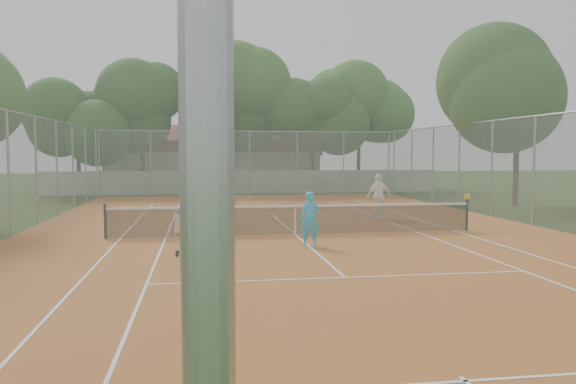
{
  "coord_description": "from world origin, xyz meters",
  "views": [
    {
      "loc": [
        -3.01,
        -17.82,
        2.67
      ],
      "look_at": [
        0.0,
        1.5,
        1.3
      ],
      "focal_mm": 35.0,
      "sensor_mm": 36.0,
      "label": 1
    }
  ],
  "objects": [
    {
      "name": "player_far_right",
      "position": [
        4.03,
        3.73,
        0.93
      ],
      "size": [
        1.14,
        0.65,
        1.82
      ],
      "primitive_type": "imported",
      "rotation": [
        0.0,
        0.0,
        3.34
      ],
      "color": "white",
      "rests_on": "court_pad"
    },
    {
      "name": "court_lines",
      "position": [
        0.0,
        0.0,
        0.02
      ],
      "size": [
        10.98,
        23.78,
        0.01
      ],
      "primitive_type": "cube",
      "color": "white",
      "rests_on": "court_pad"
    },
    {
      "name": "player_far_left",
      "position": [
        -2.74,
        3.16,
        0.8
      ],
      "size": [
        0.84,
        0.7,
        1.55
      ],
      "primitive_type": "imported",
      "rotation": [
        0.0,
        0.0,
        3.31
      ],
      "color": "#181A4A",
      "rests_on": "court_pad"
    },
    {
      "name": "court_pad",
      "position": [
        0.0,
        0.0,
        0.01
      ],
      "size": [
        18.0,
        34.0,
        0.02
      ],
      "primitive_type": "cube",
      "color": "#AE5921",
      "rests_on": "ground"
    },
    {
      "name": "player_near",
      "position": [
        0.04,
        -2.34,
        0.8
      ],
      "size": [
        0.63,
        0.48,
        1.56
      ],
      "primitive_type": "imported",
      "rotation": [
        0.0,
        0.0,
        -0.2
      ],
      "color": "#1AA5E4",
      "rests_on": "court_pad"
    },
    {
      "name": "tennis_net",
      "position": [
        0.0,
        0.0,
        0.51
      ],
      "size": [
        11.88,
        0.1,
        0.98
      ],
      "primitive_type": "cube",
      "color": "black",
      "rests_on": "court_pad"
    },
    {
      "name": "ball_hopper",
      "position": [
        -3.43,
        -3.26,
        0.57
      ],
      "size": [
        0.62,
        0.62,
        1.11
      ],
      "primitive_type": "cube",
      "rotation": [
        0.0,
        0.0,
        0.18
      ],
      "color": "silver",
      "rests_on": "court_pad"
    },
    {
      "name": "boundary_wall",
      "position": [
        0.0,
        19.0,
        0.75
      ],
      "size": [
        26.0,
        0.3,
        1.5
      ],
      "primitive_type": "cube",
      "color": "silver",
      "rests_on": "ground"
    },
    {
      "name": "perimeter_fence",
      "position": [
        0.0,
        0.0,
        2.0
      ],
      "size": [
        18.0,
        34.0,
        4.0
      ],
      "primitive_type": "cube",
      "color": "slate",
      "rests_on": "ground"
    },
    {
      "name": "ground",
      "position": [
        0.0,
        0.0,
        0.0
      ],
      "size": [
        120.0,
        120.0,
        0.0
      ],
      "primitive_type": "plane",
      "color": "#19340E",
      "rests_on": "ground"
    },
    {
      "name": "tropical_trees",
      "position": [
        0.0,
        22.0,
        5.0
      ],
      "size": [
        29.0,
        19.0,
        10.0
      ],
      "primitive_type": "cube",
      "color": "#16360D",
      "rests_on": "ground"
    },
    {
      "name": "clubhouse",
      "position": [
        -2.0,
        29.0,
        2.2
      ],
      "size": [
        16.4,
        9.0,
        4.4
      ],
      "primitive_type": "cube",
      "color": "beige",
      "rests_on": "ground"
    }
  ]
}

